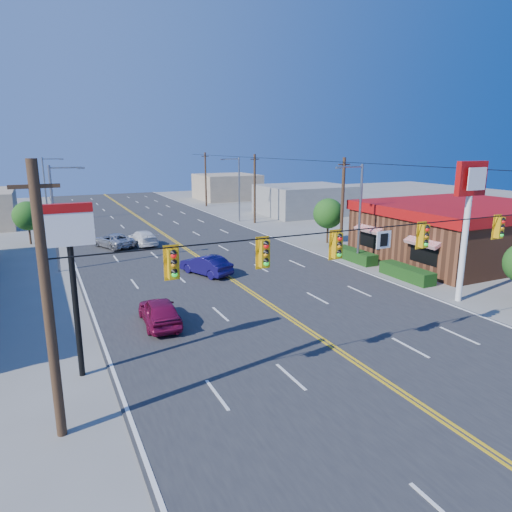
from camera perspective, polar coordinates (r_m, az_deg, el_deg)
name	(u,v)px	position (r m, az deg, el deg)	size (l,w,h in m)	color
ground	(354,362)	(21.21, 12.20, -12.88)	(160.00, 160.00, 0.00)	gray
road	(205,262)	(37.98, -6.44, -0.69)	(20.00, 120.00, 0.06)	#2D2D30
signal_span	(358,256)	(19.48, 12.63, 0.03)	(24.32, 0.34, 9.00)	#47301E
kfc	(459,231)	(42.22, 23.99, 2.91)	(16.30, 12.40, 4.70)	brown
kfc_pylon	(469,203)	(29.86, 25.03, 5.98)	(2.20, 0.36, 8.50)	white
pizza_hut_sign	(71,255)	(19.31, -22.15, 0.13)	(1.90, 0.30, 6.85)	black
streetlight_se	(358,209)	(37.03, 12.65, 5.77)	(2.55, 0.25, 8.00)	gray
streetlight_ne	(238,186)	(57.72, -2.30, 8.78)	(2.55, 0.25, 8.00)	gray
streetlight_sw	(57,213)	(37.17, -23.66, 4.99)	(2.55, 0.25, 8.00)	gray
streetlight_nw	(47,186)	(63.03, -24.69, 7.97)	(2.55, 0.25, 8.00)	gray
utility_pole_near	(342,206)	(41.08, 10.74, 6.16)	(0.28, 0.28, 8.40)	#47301E
utility_pole_mid	(255,189)	(56.51, -0.16, 8.36)	(0.28, 0.28, 8.40)	#47301E
utility_pole_far	(206,180)	(73.13, -6.31, 9.47)	(0.28, 0.28, 8.40)	#47301E
tree_kfc_rear	(328,213)	(45.22, 9.01, 5.27)	(2.94, 2.94, 4.41)	#47301E
tree_west	(28,216)	(49.28, -26.64, 4.51)	(2.80, 2.80, 4.20)	#47301E
bld_east_mid	(305,200)	(64.91, 6.20, 7.01)	(12.00, 10.00, 4.00)	gray
bld_east_far	(227,187)	(83.14, -3.66, 8.63)	(10.00, 10.00, 4.40)	tan
car_magenta	(160,312)	(24.92, -11.96, -6.90)	(1.76, 4.38, 1.49)	maroon
car_blue	(206,266)	(33.92, -6.28, -1.21)	(1.54, 4.41, 1.45)	#130D4D
car_white	(143,238)	(45.22, -13.97, 2.15)	(1.94, 4.76, 1.38)	white
car_silver	(113,241)	(44.87, -17.39, 1.81)	(2.20, 4.78, 1.33)	#B9B9BE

